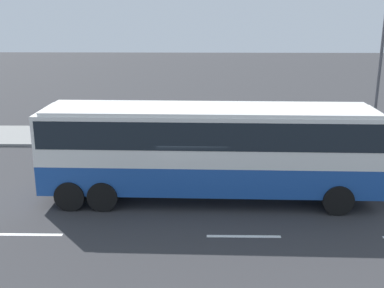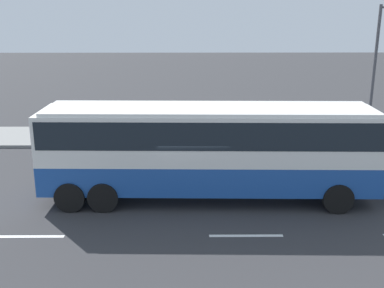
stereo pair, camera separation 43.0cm
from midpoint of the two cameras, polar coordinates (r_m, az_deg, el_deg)
name	(u,v)px [view 2 (the right image)]	position (r m, az deg, el deg)	size (l,w,h in m)	color
ground_plane	(193,200)	(18.28, -0.57, -6.74)	(120.00, 120.00, 0.00)	#333335
sidewalk_curb	(191,136)	(26.72, -0.54, 0.94)	(80.00, 4.00, 0.15)	gray
lane_centreline	(36,236)	(16.40, -19.07, -10.52)	(26.94, 0.16, 0.01)	white
coach_bus	(209,143)	(17.63, 1.33, 0.10)	(12.49, 3.02, 3.61)	#1E4C9E
pedestrian_near_curb	(280,117)	(27.26, 10.15, 3.18)	(0.32, 0.32, 1.63)	black
street_lamp	(378,66)	(26.40, 21.10, 8.84)	(1.70, 0.24, 7.11)	#47474C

